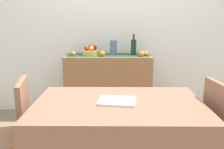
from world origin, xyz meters
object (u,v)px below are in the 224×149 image
at_px(wine_bottle, 134,47).
at_px(ceramic_vase, 113,48).
at_px(sideboard_console, 108,86).
at_px(dining_table, 119,146).
at_px(fruit_bowl, 90,53).
at_px(open_book, 117,101).

height_order(wine_bottle, ceramic_vase, wine_bottle).
distance_m(sideboard_console, dining_table, 1.50).
height_order(fruit_bowl, wine_bottle, wine_bottle).
relative_size(wine_bottle, ceramic_vase, 1.40).
xyz_separation_m(fruit_bowl, open_book, (0.35, -1.49, -0.16)).
height_order(sideboard_console, ceramic_vase, ceramic_vase).
distance_m(ceramic_vase, dining_table, 1.61).
bearing_deg(ceramic_vase, fruit_bowl, 180.00).
bearing_deg(ceramic_vase, dining_table, -88.18).
height_order(fruit_bowl, ceramic_vase, ceramic_vase).
xyz_separation_m(fruit_bowl, dining_table, (0.36, -1.49, -0.54)).
bearing_deg(dining_table, ceramic_vase, 91.82).
bearing_deg(dining_table, open_book, 161.11).
distance_m(fruit_bowl, open_book, 1.53).
height_order(sideboard_console, open_book, sideboard_console).
bearing_deg(open_book, wine_bottle, 88.46).
relative_size(fruit_bowl, ceramic_vase, 1.14).
height_order(dining_table, open_book, open_book).
height_order(sideboard_console, dining_table, sideboard_console).
distance_m(fruit_bowl, ceramic_vase, 0.32).
bearing_deg(wine_bottle, fruit_bowl, -180.00).
distance_m(sideboard_console, ceramic_vase, 0.54).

